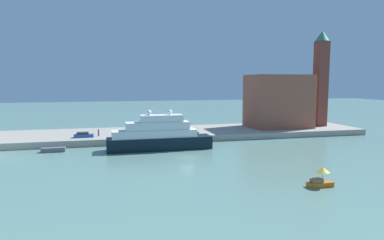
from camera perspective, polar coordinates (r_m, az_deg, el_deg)
The scene contains 10 objects.
ground at distance 67.97m, azimuth -0.70°, elevation -6.26°, with size 400.00×400.00×0.00m, color slate.
quay_dock at distance 93.44m, azimuth -4.41°, elevation -2.29°, with size 110.00×21.11×1.59m, color gray.
large_yacht at distance 75.59m, azimuth -5.62°, elevation -2.65°, with size 22.84×4.87×10.62m.
small_motorboat at distance 52.66m, azimuth 20.61°, elevation -9.10°, with size 3.70×1.93×2.80m.
work_barge at distance 78.84m, azimuth -22.08°, elevation -4.61°, with size 4.85×1.54×0.94m, color #595966.
harbor_building at distance 103.56m, azimuth 14.13°, elevation 3.08°, with size 17.13×12.46×15.28m, color #93513D.
bell_tower at distance 109.88m, azimuth 20.64°, elevation 6.85°, with size 4.32×4.32×28.15m.
parked_car at distance 86.28m, azimuth -17.60°, elevation -2.40°, with size 4.53×1.79×1.27m.
person_figure at distance 87.42m, azimuth -15.28°, elevation -2.02°, with size 0.36×0.36×1.82m.
mooring_bollard at distance 86.11m, azimuth 0.98°, elevation -2.26°, with size 0.47×0.47×0.68m, color black.
Camera 1 is at (-15.05, -64.58, 14.93)m, focal length 32.07 mm.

